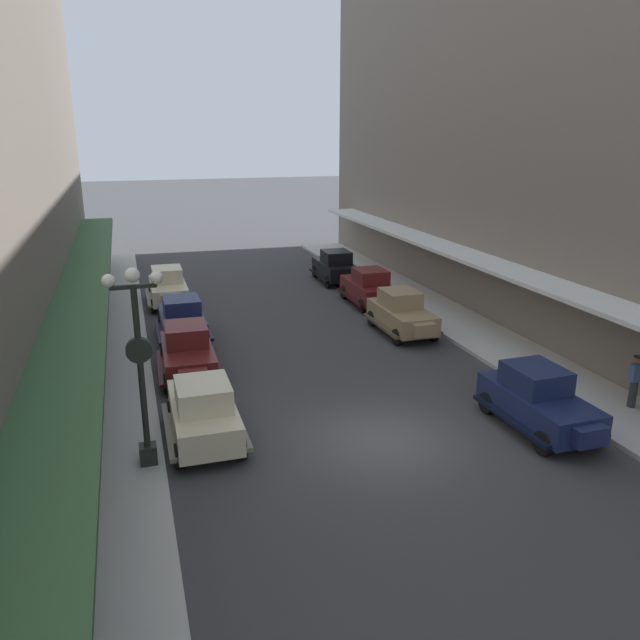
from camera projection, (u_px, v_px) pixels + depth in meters
ground_plane at (383, 440)px, 17.62m from camera, size 200.00×200.00×0.00m
sidewalk_left at (105, 480)px, 15.46m from camera, size 3.00×60.00×0.15m
sidewalk_right at (601, 404)px, 19.74m from camera, size 3.00×60.00×0.15m
parked_car_0 at (335, 266)px, 35.70m from camera, size 2.24×4.30×1.84m
parked_car_1 at (402, 312)px, 26.63m from camera, size 2.14×4.26×1.84m
parked_car_2 at (188, 351)px, 21.96m from camera, size 2.23×4.29×1.84m
parked_car_3 at (168, 286)px, 31.04m from camera, size 2.16×4.27×1.84m
parked_car_4 at (182, 318)px, 25.83m from camera, size 2.14×4.26×1.84m
parked_car_5 at (369, 286)px, 31.02m from camera, size 2.18×4.28×1.84m
parked_car_6 at (538, 398)px, 18.06m from camera, size 2.19×4.28×1.84m
parked_car_7 at (203, 410)px, 17.33m from camera, size 2.16×4.27×1.84m
lamp_post_with_clock at (140, 360)px, 15.30m from camera, size 1.42×0.44×5.16m
fire_hydrant at (542, 376)px, 20.68m from camera, size 0.24×0.24×0.82m
pedestrian_0 at (635, 381)px, 19.14m from camera, size 0.36×0.28×1.67m
pedestrian_2 at (81, 356)px, 21.27m from camera, size 0.36×0.24×1.64m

